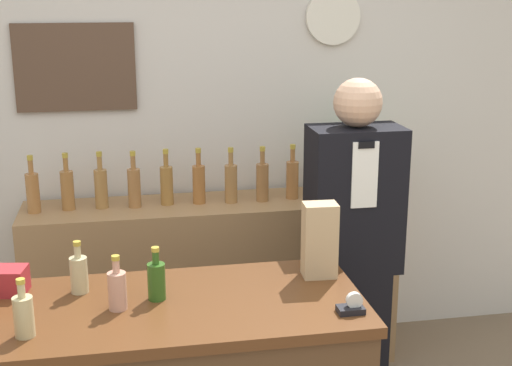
{
  "coord_description": "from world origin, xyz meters",
  "views": [
    {
      "loc": [
        -0.37,
        -1.77,
        1.98
      ],
      "look_at": [
        0.18,
        1.13,
        1.17
      ],
      "focal_mm": 50.0,
      "sensor_mm": 36.0,
      "label": 1
    }
  ],
  "objects": [
    {
      "name": "counter_bottle_1",
      "position": [
        -0.71,
        0.37,
        0.99
      ],
      "size": [
        0.06,
        0.06,
        0.19
      ],
      "color": "tan",
      "rests_on": "display_counter"
    },
    {
      "name": "potted_plant",
      "position": [
        0.87,
        1.75,
        1.13
      ],
      "size": [
        0.31,
        0.31,
        0.4
      ],
      "color": "#4C3D2D",
      "rests_on": "back_shelf"
    },
    {
      "name": "paper_bag",
      "position": [
        0.33,
        0.67,
        1.06
      ],
      "size": [
        0.13,
        0.1,
        0.29
      ],
      "color": "tan",
      "rests_on": "display_counter"
    },
    {
      "name": "shelf_bottle_3",
      "position": [
        -0.33,
        1.73,
        1.01
      ],
      "size": [
        0.07,
        0.07,
        0.29
      ],
      "color": "#9D6A3C",
      "rests_on": "back_shelf"
    },
    {
      "name": "back_wall",
      "position": [
        -0.0,
        2.0,
        1.35
      ],
      "size": [
        5.2,
        0.09,
        2.7
      ],
      "color": "silver",
      "rests_on": "ground_plane"
    },
    {
      "name": "counter_bottle_2",
      "position": [
        -0.55,
        0.68,
        0.99
      ],
      "size": [
        0.06,
        0.06,
        0.19
      ],
      "color": "tan",
      "rests_on": "display_counter"
    },
    {
      "name": "shelf_bottle_0",
      "position": [
        -0.83,
        1.73,
        1.01
      ],
      "size": [
        0.07,
        0.07,
        0.29
      ],
      "color": "#A16A39",
      "rests_on": "back_shelf"
    },
    {
      "name": "shelf_bottle_6",
      "position": [
        0.16,
        1.72,
        1.01
      ],
      "size": [
        0.07,
        0.07,
        0.29
      ],
      "color": "#9D6E3F",
      "rests_on": "back_shelf"
    },
    {
      "name": "shelf_bottle_7",
      "position": [
        0.32,
        1.72,
        1.01
      ],
      "size": [
        0.07,
        0.07,
        0.29
      ],
      "color": "#96653A",
      "rests_on": "back_shelf"
    },
    {
      "name": "shelf_bottle_2",
      "position": [
        -0.5,
        1.75,
        1.01
      ],
      "size": [
        0.07,
        0.07,
        0.29
      ],
      "color": "#9D703D",
      "rests_on": "back_shelf"
    },
    {
      "name": "gift_box",
      "position": [
        -0.81,
        0.72,
        0.97
      ],
      "size": [
        0.16,
        0.13,
        0.1
      ],
      "color": "maroon",
      "rests_on": "display_counter"
    },
    {
      "name": "shelf_bottle_5",
      "position": [
        -0.01,
        1.74,
        1.01
      ],
      "size": [
        0.07,
        0.07,
        0.29
      ],
      "color": "#9F6331",
      "rests_on": "back_shelf"
    },
    {
      "name": "shelf_bottle_9",
      "position": [
        0.65,
        1.73,
        1.01
      ],
      "size": [
        0.07,
        0.07,
        0.29
      ],
      "color": "#A1713B",
      "rests_on": "back_shelf"
    },
    {
      "name": "shelf_bottle_8",
      "position": [
        0.48,
        1.74,
        1.01
      ],
      "size": [
        0.07,
        0.07,
        0.29
      ],
      "color": "#9E6637",
      "rests_on": "back_shelf"
    },
    {
      "name": "back_shelf",
      "position": [
        0.06,
        1.73,
        0.45
      ],
      "size": [
        1.93,
        0.42,
        0.91
      ],
      "color": "#9E754C",
      "rests_on": "ground_plane"
    },
    {
      "name": "tape_dispenser",
      "position": [
        0.36,
        0.34,
        0.94
      ],
      "size": [
        0.09,
        0.06,
        0.07
      ],
      "color": "black",
      "rests_on": "display_counter"
    },
    {
      "name": "counter_bottle_4",
      "position": [
        -0.28,
        0.57,
        0.99
      ],
      "size": [
        0.06,
        0.06,
        0.19
      ],
      "color": "#2B531A",
      "rests_on": "display_counter"
    },
    {
      "name": "shelf_bottle_4",
      "position": [
        -0.17,
        1.75,
        1.01
      ],
      "size": [
        0.07,
        0.07,
        0.29
      ],
      "color": "olive",
      "rests_on": "back_shelf"
    },
    {
      "name": "shopkeeper",
      "position": [
        0.62,
        1.12,
        0.8
      ],
      "size": [
        0.41,
        0.26,
        1.61
      ],
      "color": "black",
      "rests_on": "ground_plane"
    },
    {
      "name": "counter_bottle_3",
      "position": [
        -0.42,
        0.51,
        0.99
      ],
      "size": [
        0.06,
        0.06,
        0.19
      ],
      "color": "tan",
      "rests_on": "display_counter"
    },
    {
      "name": "shelf_bottle_1",
      "position": [
        -0.66,
        1.75,
        1.01
      ],
      "size": [
        0.07,
        0.07,
        0.29
      ],
      "color": "#9C6836",
      "rests_on": "back_shelf"
    }
  ]
}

